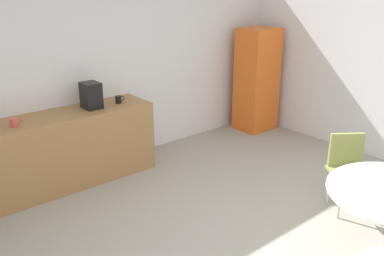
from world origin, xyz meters
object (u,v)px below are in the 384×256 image
Objects in this scene: mug_white at (14,123)px; coffee_maker at (91,95)px; locker_cabinet at (257,80)px; chair_olive at (348,163)px; mug_green at (119,99)px.

coffee_maker is (0.96, 0.10, 0.11)m from mug_white.
locker_cabinet is 2.67m from chair_olive.
chair_olive is 6.43× the size of mug_green.
chair_olive is at bearing -41.49° from mug_white.
chair_olive is (-1.17, -2.39, -0.31)m from locker_cabinet.
mug_white is (-2.70, 2.39, 0.43)m from chair_olive.
mug_white reaches higher than chair_olive.
chair_olive is at bearing -55.03° from coffee_maker.
chair_olive is at bearing -116.04° from locker_cabinet.
mug_white is 1.00× the size of mug_green.
locker_cabinet is at bearing -1.70° from mug_green.
locker_cabinet is 5.22× the size of coffee_maker.
mug_white is 1.33m from mug_green.
locker_cabinet reaches higher than mug_white.
coffee_maker is at bearing 176.12° from mug_green.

